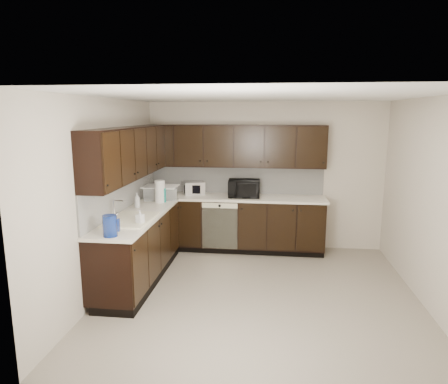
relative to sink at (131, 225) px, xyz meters
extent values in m
plane|color=gray|center=(1.68, 0.01, -0.88)|extent=(4.00, 4.00, 0.00)
plane|color=white|center=(1.68, 0.01, 1.62)|extent=(4.00, 4.00, 0.00)
cube|color=#BEB4A2|center=(1.68, 2.01, 0.37)|extent=(4.00, 0.02, 2.50)
cube|color=#BEB4A2|center=(-0.32, 0.01, 0.37)|extent=(0.02, 4.00, 2.50)
cube|color=#BEB4A2|center=(3.68, 0.01, 0.37)|extent=(0.02, 4.00, 2.50)
cube|color=#BEB4A2|center=(1.68, -1.99, 0.37)|extent=(4.00, 0.02, 2.50)
cube|color=black|center=(1.18, 1.71, -0.43)|extent=(3.00, 0.60, 0.90)
cube|color=black|center=(-0.02, 0.31, -0.43)|extent=(0.60, 2.20, 0.90)
cube|color=black|center=(1.18, 1.74, -0.83)|extent=(3.00, 0.54, 0.10)
cube|color=black|center=(0.01, 0.31, -0.83)|extent=(0.54, 2.20, 0.10)
cube|color=silver|center=(1.18, 1.71, 0.04)|extent=(3.03, 0.63, 0.04)
cube|color=silver|center=(-0.02, 0.31, 0.04)|extent=(0.63, 2.23, 0.04)
cube|color=silver|center=(1.18, 2.00, 0.30)|extent=(3.00, 0.02, 0.48)
cube|color=silver|center=(-0.31, 0.61, 0.30)|extent=(0.02, 2.80, 0.48)
cube|color=black|center=(1.18, 1.85, 0.89)|extent=(3.00, 0.33, 0.70)
cube|color=black|center=(-0.15, 0.45, 0.89)|extent=(0.33, 2.47, 0.70)
cube|color=beige|center=(0.98, 1.42, -0.38)|extent=(0.58, 0.02, 0.78)
cube|color=beige|center=(0.98, 1.42, -0.04)|extent=(0.58, 0.03, 0.08)
cylinder|color=black|center=(0.98, 1.40, -0.04)|extent=(0.04, 0.02, 0.04)
cube|color=beige|center=(0.00, 0.01, 0.06)|extent=(0.54, 0.82, 0.03)
cube|color=beige|center=(0.00, -0.19, -0.02)|extent=(0.42, 0.34, 0.16)
cube|color=beige|center=(0.00, 0.21, -0.02)|extent=(0.42, 0.34, 0.16)
cylinder|color=silver|center=(-0.22, 0.01, 0.19)|extent=(0.03, 0.03, 0.26)
cylinder|color=silver|center=(-0.17, 0.01, 0.31)|extent=(0.14, 0.02, 0.02)
cylinder|color=#B2B2B7|center=(0.00, -0.19, 0.01)|extent=(0.20, 0.20, 0.10)
imported|color=black|center=(1.35, 1.66, 0.20)|extent=(0.53, 0.37, 0.29)
imported|color=gray|center=(0.19, -0.16, 0.15)|extent=(0.11, 0.11, 0.18)
imported|color=gray|center=(-0.15, 0.71, 0.17)|extent=(0.10, 0.10, 0.22)
cube|color=silver|center=(0.48, 1.79, 0.17)|extent=(0.42, 0.38, 0.22)
cube|color=white|center=(0.02, 1.36, 0.16)|extent=(0.60, 0.50, 0.21)
cylinder|color=navy|center=(0.02, -0.69, 0.18)|extent=(0.21, 0.21, 0.24)
cylinder|color=#0C877B|center=(0.13, 1.11, 0.17)|extent=(0.11, 0.11, 0.22)
cylinder|color=silver|center=(0.08, 1.10, 0.23)|extent=(0.18, 0.18, 0.34)
camera|label=1|loc=(1.81, -4.82, 1.41)|focal=32.00mm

